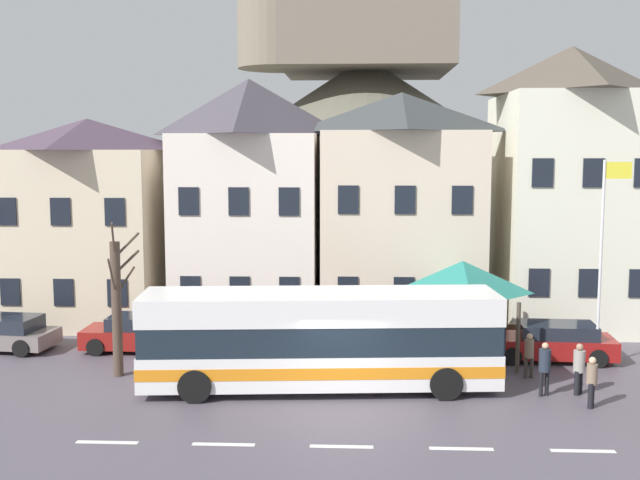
# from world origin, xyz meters

# --- Properties ---
(ground_plane) EXTENTS (40.00, 60.00, 0.07)m
(ground_plane) POSITION_xyz_m (0.00, -0.00, -0.03)
(ground_plane) COLOR #514A55
(townhouse_00) EXTENTS (6.53, 6.72, 8.79)m
(townhouse_00) POSITION_xyz_m (-11.34, 12.33, 4.40)
(townhouse_00) COLOR beige
(townhouse_00) RESTS_ON ground_plane
(townhouse_01) EXTENTS (5.91, 6.34, 10.44)m
(townhouse_01) POSITION_xyz_m (-4.24, 12.14, 5.22)
(townhouse_01) COLOR silver
(townhouse_01) RESTS_ON ground_plane
(townhouse_02) EXTENTS (6.57, 5.62, 9.82)m
(townhouse_02) POSITION_xyz_m (2.22, 11.78, 4.91)
(townhouse_02) COLOR beige
(townhouse_02) RESTS_ON ground_plane
(townhouse_03) EXTENTS (5.74, 7.02, 11.76)m
(townhouse_03) POSITION_xyz_m (9.35, 12.48, 5.88)
(townhouse_03) COLOR silver
(townhouse_03) RESTS_ON ground_plane
(hilltop_castle) EXTENTS (43.01, 43.01, 21.07)m
(hilltop_castle) POSITION_xyz_m (0.91, 33.90, 7.39)
(hilltop_castle) COLOR #5D5A4B
(hilltop_castle) RESTS_ON ground_plane
(transit_bus) EXTENTS (11.20, 3.46, 3.05)m
(transit_bus) POSITION_xyz_m (-0.77, 2.63, 1.54)
(transit_bus) COLOR white
(transit_bus) RESTS_ON ground_plane
(bus_shelter) EXTENTS (3.60, 3.60, 3.55)m
(bus_shelter) POSITION_xyz_m (4.11, 6.30, 2.95)
(bus_shelter) COLOR #473D33
(bus_shelter) RESTS_ON ground_plane
(parked_car_00) EXTENTS (3.83, 1.91, 1.32)m
(parked_car_00) POSITION_xyz_m (-7.79, 6.93, 0.65)
(parked_car_00) COLOR maroon
(parked_car_00) RESTS_ON ground_plane
(parked_car_01) EXTENTS (4.17, 2.28, 1.27)m
(parked_car_01) POSITION_xyz_m (-12.87, 6.79, 0.62)
(parked_car_01) COLOR slate
(parked_car_01) RESTS_ON ground_plane
(parked_car_02) EXTENTS (4.45, 2.09, 1.32)m
(parked_car_02) POSITION_xyz_m (7.33, 6.31, 0.65)
(parked_car_02) COLOR maroon
(parked_car_02) RESTS_ON ground_plane
(pedestrian_00) EXTENTS (0.36, 0.36, 1.66)m
(pedestrian_00) POSITION_xyz_m (6.07, 2.22, 1.00)
(pedestrian_00) COLOR black
(pedestrian_00) RESTS_ON ground_plane
(pedestrian_01) EXTENTS (0.31, 0.34, 1.50)m
(pedestrian_01) POSITION_xyz_m (7.18, 1.21, 0.80)
(pedestrian_01) COLOR black
(pedestrian_01) RESTS_ON ground_plane
(pedestrian_02) EXTENTS (0.35, 0.35, 1.58)m
(pedestrian_02) POSITION_xyz_m (7.16, 2.43, 0.86)
(pedestrian_02) COLOR black
(pedestrian_02) RESTS_ON ground_plane
(pedestrian_03) EXTENTS (0.31, 0.29, 1.48)m
(pedestrian_03) POSITION_xyz_m (6.02, 4.09, 0.85)
(pedestrian_03) COLOR #38332D
(pedestrian_03) RESTS_ON ground_plane
(public_bench) EXTENTS (1.64, 0.48, 0.87)m
(public_bench) POSITION_xyz_m (5.74, 7.93, 0.47)
(public_bench) COLOR brown
(public_bench) RESTS_ON ground_plane
(flagpole) EXTENTS (0.95, 0.10, 7.11)m
(flagpole) POSITION_xyz_m (8.74, 5.54, 4.12)
(flagpole) COLOR silver
(flagpole) RESTS_ON ground_plane
(bare_tree_01) EXTENTS (1.09, 2.28, 5.18)m
(bare_tree_01) POSITION_xyz_m (-7.49, 3.70, 2.38)
(bare_tree_01) COLOR #47382D
(bare_tree_01) RESTS_ON ground_plane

